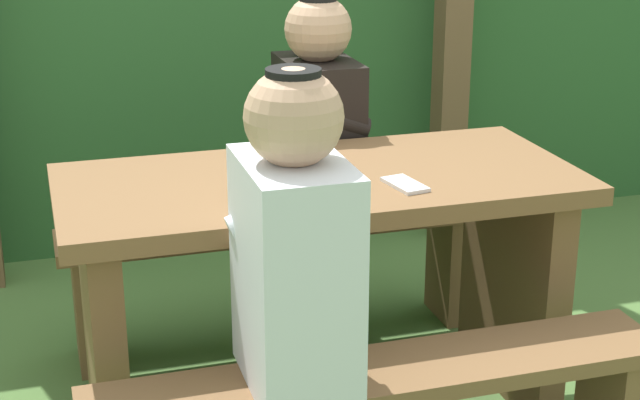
{
  "coord_description": "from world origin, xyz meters",
  "views": [
    {
      "loc": [
        -0.73,
        -2.42,
        1.55
      ],
      "look_at": [
        0.0,
        0.0,
        0.67
      ],
      "focal_mm": 55.47,
      "sensor_mm": 36.0,
      "label": 1
    }
  ],
  "objects_px": {
    "picnic_table": "(320,257)",
    "bottle_left": "(321,147)",
    "bench_far": "(275,254)",
    "person_black_coat": "(318,118)",
    "bottle_right": "(278,145)",
    "cell_phone": "(405,184)",
    "drinking_glass": "(247,179)",
    "person_white_shirt": "(294,244)"
  },
  "relations": [
    {
      "from": "picnic_table",
      "to": "bottle_left",
      "type": "bearing_deg",
      "value": -95.58
    },
    {
      "from": "bench_far",
      "to": "person_black_coat",
      "type": "xyz_separation_m",
      "value": [
        0.15,
        -0.0,
        0.45
      ]
    },
    {
      "from": "bench_far",
      "to": "bottle_left",
      "type": "relative_size",
      "value": 6.49
    },
    {
      "from": "picnic_table",
      "to": "bottle_right",
      "type": "xyz_separation_m",
      "value": [
        -0.12,
        -0.03,
        0.34
      ]
    },
    {
      "from": "cell_phone",
      "to": "bottle_right",
      "type": "bearing_deg",
      "value": 149.14
    },
    {
      "from": "picnic_table",
      "to": "cell_phone",
      "type": "height_order",
      "value": "cell_phone"
    },
    {
      "from": "person_black_coat",
      "to": "cell_phone",
      "type": "distance_m",
      "value": 0.66
    },
    {
      "from": "bottle_right",
      "to": "drinking_glass",
      "type": "bearing_deg",
      "value": -145.69
    },
    {
      "from": "picnic_table",
      "to": "bench_far",
      "type": "height_order",
      "value": "picnic_table"
    },
    {
      "from": "person_black_coat",
      "to": "drinking_glass",
      "type": "relative_size",
      "value": 8.43
    },
    {
      "from": "bottle_right",
      "to": "bottle_left",
      "type": "bearing_deg",
      "value": 6.12
    },
    {
      "from": "bench_far",
      "to": "person_white_shirt",
      "type": "height_order",
      "value": "person_white_shirt"
    },
    {
      "from": "person_white_shirt",
      "to": "person_black_coat",
      "type": "height_order",
      "value": "same"
    },
    {
      "from": "picnic_table",
      "to": "person_white_shirt",
      "type": "bearing_deg",
      "value": -112.45
    },
    {
      "from": "picnic_table",
      "to": "person_black_coat",
      "type": "xyz_separation_m",
      "value": [
        0.15,
        0.51,
        0.26
      ]
    },
    {
      "from": "bench_far",
      "to": "bottle_right",
      "type": "height_order",
      "value": "bottle_right"
    },
    {
      "from": "picnic_table",
      "to": "drinking_glass",
      "type": "xyz_separation_m",
      "value": [
        -0.22,
        -0.1,
        0.28
      ]
    },
    {
      "from": "picnic_table",
      "to": "person_black_coat",
      "type": "bearing_deg",
      "value": 73.8
    },
    {
      "from": "bench_far",
      "to": "drinking_glass",
      "type": "height_order",
      "value": "drinking_glass"
    },
    {
      "from": "drinking_glass",
      "to": "cell_phone",
      "type": "height_order",
      "value": "drinking_glass"
    },
    {
      "from": "picnic_table",
      "to": "bottle_left",
      "type": "distance_m",
      "value": 0.32
    },
    {
      "from": "bottle_right",
      "to": "cell_phone",
      "type": "relative_size",
      "value": 1.84
    },
    {
      "from": "person_white_shirt",
      "to": "cell_phone",
      "type": "xyz_separation_m",
      "value": [
        0.4,
        0.36,
        -0.02
      ]
    },
    {
      "from": "picnic_table",
      "to": "bench_far",
      "type": "xyz_separation_m",
      "value": [
        0.0,
        0.51,
        -0.19
      ]
    },
    {
      "from": "bottle_left",
      "to": "cell_phone",
      "type": "xyz_separation_m",
      "value": [
        0.19,
        -0.13,
        -0.08
      ]
    },
    {
      "from": "bottle_left",
      "to": "bottle_right",
      "type": "distance_m",
      "value": 0.12
    },
    {
      "from": "person_white_shirt",
      "to": "cell_phone",
      "type": "distance_m",
      "value": 0.53
    },
    {
      "from": "cell_phone",
      "to": "drinking_glass",
      "type": "bearing_deg",
      "value": 162.76
    },
    {
      "from": "person_black_coat",
      "to": "cell_phone",
      "type": "xyz_separation_m",
      "value": [
        0.04,
        -0.66,
        -0.02
      ]
    },
    {
      "from": "drinking_glass",
      "to": "picnic_table",
      "type": "bearing_deg",
      "value": 24.16
    },
    {
      "from": "picnic_table",
      "to": "person_black_coat",
      "type": "relative_size",
      "value": 1.95
    },
    {
      "from": "bench_far",
      "to": "cell_phone",
      "type": "relative_size",
      "value": 10.0
    },
    {
      "from": "person_white_shirt",
      "to": "drinking_glass",
      "type": "bearing_deg",
      "value": 91.53
    },
    {
      "from": "bottle_left",
      "to": "bottle_right",
      "type": "height_order",
      "value": "bottle_right"
    },
    {
      "from": "picnic_table",
      "to": "bottle_left",
      "type": "height_order",
      "value": "bottle_left"
    },
    {
      "from": "drinking_glass",
      "to": "cell_phone",
      "type": "xyz_separation_m",
      "value": [
        0.41,
        -0.05,
        -0.04
      ]
    },
    {
      "from": "picnic_table",
      "to": "drinking_glass",
      "type": "bearing_deg",
      "value": -155.84
    },
    {
      "from": "bottle_left",
      "to": "cell_phone",
      "type": "relative_size",
      "value": 1.54
    },
    {
      "from": "bench_far",
      "to": "person_black_coat",
      "type": "relative_size",
      "value": 1.95
    },
    {
      "from": "cell_phone",
      "to": "bottle_left",
      "type": "bearing_deg",
      "value": 134.95
    },
    {
      "from": "person_white_shirt",
      "to": "cell_phone",
      "type": "bearing_deg",
      "value": 42.17
    },
    {
      "from": "drinking_glass",
      "to": "bottle_left",
      "type": "height_order",
      "value": "bottle_left"
    }
  ]
}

